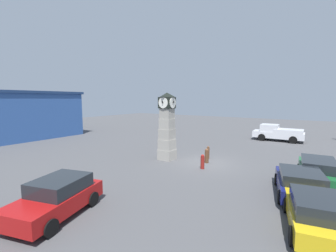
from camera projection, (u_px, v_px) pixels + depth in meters
ground_plane at (205, 163)px, 16.95m from camera, size 87.90×87.90×0.00m
clock_tower at (167, 128)px, 17.63m from camera, size 1.30×1.34×5.29m
bollard_near_tower at (208, 152)px, 18.08m from camera, size 0.22×0.22×1.03m
bollard_mid_row at (207, 156)px, 16.88m from camera, size 0.30×0.30×1.10m
bollard_far_row at (203, 162)px, 15.46m from camera, size 0.27×0.27×1.01m
car_navy_sedan at (316, 213)px, 7.99m from camera, size 4.11×2.40×1.44m
car_near_tower at (300, 183)px, 10.95m from camera, size 4.31×2.67×1.38m
car_by_building at (317, 171)px, 12.68m from camera, size 4.68×2.16×1.48m
car_silver_hatch at (57, 197)px, 9.25m from camera, size 4.24×2.87×1.51m
pickup_truck at (278, 133)px, 25.84m from camera, size 2.29×5.35×1.85m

